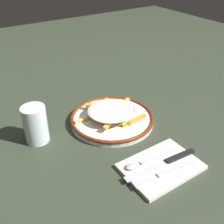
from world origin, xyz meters
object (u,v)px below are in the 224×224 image
Objects in this scene: plate at (112,119)px; fork at (165,173)px; spoon at (143,162)px; water_glass at (35,124)px; fries_heap at (111,111)px; napkin at (161,167)px; knife at (167,162)px.

plate is 0.27m from fork.
spoon is 1.40× the size of water_glass.
napkin is at bearing 177.63° from fries_heap.
water_glass is at bearing 33.65° from fork.
plate is at bearing -5.08° from fork.
fork is at bearing 129.37° from knife.
spoon is (-0.22, 0.04, -0.02)m from fries_heap.
fork is at bearing 155.57° from napkin.
spoon is (0.06, 0.02, 0.00)m from fork.
water_glass is (0.28, 0.24, 0.04)m from knife.
knife is 0.06m from spoon.
fork is at bearing 174.92° from plate.
water_glass is (0.28, 0.22, 0.05)m from napkin.
fries_heap is at bearing -98.53° from water_glass.
knife is (-0.24, -0.01, 0.00)m from plate.
fork is 0.06m from spoon.
water_glass reaches higher than plate.
napkin is (-0.24, 0.01, -0.01)m from plate.
water_glass is at bearing 81.47° from fries_heap.
plate is at bearing -2.77° from napkin.
spoon is at bearing -143.98° from water_glass.
napkin is (-0.25, 0.01, -0.03)m from fries_heap.
fries_heap is at bearing 2.02° from knife.
fries_heap reaches higher than knife.
fries_heap is 1.16× the size of napkin.
spoon is at bearing 168.21° from fries_heap.
fork is 1.62× the size of water_glass.
fork is at bearing 175.32° from fries_heap.
plate is at bearing -99.73° from water_glass.
napkin is 0.05m from spoon.
spoon reaches higher than napkin.
fries_heap is 0.25m from knife.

